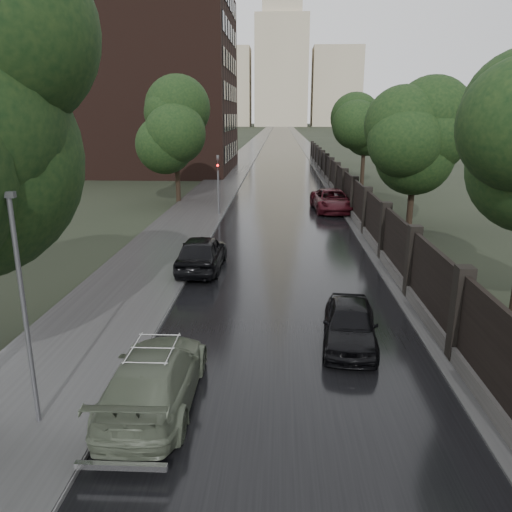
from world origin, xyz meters
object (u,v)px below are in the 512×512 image
object	(u,v)px
tree_left_far	(176,133)
tree_right_c	(365,132)
traffic_light	(218,180)
volga_sedan	(155,377)
lamp_post	(24,312)
car_right_near	(350,324)
tree_right_b	(416,143)
car_right_far	(332,200)
hatchback_left	(202,253)

from	to	relation	value
tree_left_far	tree_right_c	bearing A→B (deg)	32.83
traffic_light	volga_sedan	distance (m)	22.60
lamp_post	car_right_near	distance (m)	8.69
lamp_post	traffic_light	distance (m)	23.52
volga_sedan	car_right_near	bearing A→B (deg)	-145.80
tree_right_c	traffic_light	distance (m)	19.26
tree_left_far	tree_right_b	distance (m)	17.45
lamp_post	car_right_far	size ratio (longest dim) A/B	0.94
tree_right_b	car_right_near	bearing A→B (deg)	-109.41
tree_left_far	traffic_light	distance (m)	6.84
volga_sedan	hatchback_left	distance (m)	10.50
tree_left_far	car_right_far	world-z (taller)	tree_left_far
traffic_light	car_right_far	distance (m)	8.14
tree_left_far	lamp_post	xyz separation A→B (m)	(2.60, -28.50, -2.57)
lamp_post	traffic_light	size ratio (longest dim) A/B	1.28
tree_right_c	car_right_far	distance (m)	14.22
tree_left_far	car_right_far	distance (m)	12.60
volga_sedan	car_right_far	size ratio (longest dim) A/B	0.88
volga_sedan	car_right_near	distance (m)	5.97
tree_right_b	tree_right_c	size ratio (longest dim) A/B	1.00
tree_right_c	hatchback_left	distance (m)	29.51
tree_right_c	volga_sedan	world-z (taller)	tree_right_c
tree_right_b	lamp_post	bearing A→B (deg)	-122.18
hatchback_left	car_right_far	bearing A→B (deg)	-115.70
tree_right_c	lamp_post	xyz separation A→B (m)	(-12.90, -38.50, -2.28)
car_right_far	traffic_light	bearing A→B (deg)	-169.53
lamp_post	car_right_far	distance (m)	27.09
tree_right_b	car_right_far	bearing A→B (deg)	129.07
traffic_light	car_right_near	bearing A→B (deg)	-72.24
tree_left_far	lamp_post	world-z (taller)	tree_left_far
tree_left_far	tree_right_b	xyz separation A→B (m)	(15.50, -8.00, -0.29)
tree_right_b	car_right_near	size ratio (longest dim) A/B	1.84
tree_right_b	volga_sedan	bearing A→B (deg)	-118.50
tree_left_far	car_right_far	bearing A→B (deg)	-14.50
hatchback_left	tree_left_far	bearing A→B (deg)	-74.77
volga_sedan	hatchback_left	world-z (taller)	hatchback_left
tree_left_far	volga_sedan	bearing A→B (deg)	-79.89
lamp_post	hatchback_left	bearing A→B (deg)	81.09
tree_right_c	car_right_near	bearing A→B (deg)	-99.45
hatchback_left	traffic_light	bearing A→B (deg)	-85.93
lamp_post	car_right_near	bearing A→B (deg)	31.26
tree_right_c	hatchback_left	xyz separation A→B (m)	(-11.10, -27.03, -4.18)
tree_right_c	hatchback_left	world-z (taller)	tree_right_c
hatchback_left	tree_right_b	bearing A→B (deg)	-140.15
car_right_near	car_right_far	bearing A→B (deg)	91.81
lamp_post	car_right_near	world-z (taller)	lamp_post
tree_right_c	car_right_far	world-z (taller)	tree_right_c
volga_sedan	car_right_far	bearing A→B (deg)	-105.25
tree_right_c	car_right_near	world-z (taller)	tree_right_c
tree_left_far	volga_sedan	size ratio (longest dim) A/B	1.55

